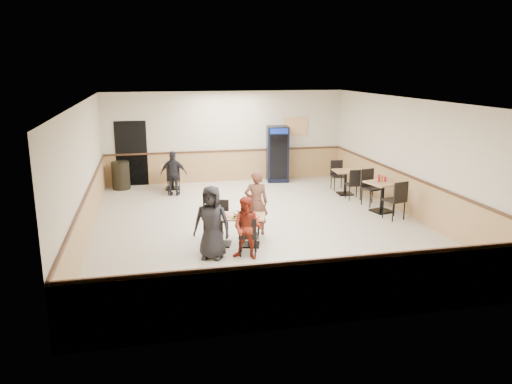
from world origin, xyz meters
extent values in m
plane|color=beige|center=(0.00, 0.00, 0.00)|extent=(10.00, 10.00, 0.00)
plane|color=silver|center=(0.00, 0.00, 3.00)|extent=(10.00, 10.00, 0.00)
plane|color=beige|center=(0.00, 5.00, 1.50)|extent=(8.00, 0.00, 8.00)
plane|color=beige|center=(0.00, -5.00, 1.50)|extent=(8.00, 0.00, 8.00)
plane|color=beige|center=(-4.00, 0.00, 1.50)|extent=(0.00, 10.00, 10.00)
plane|color=beige|center=(4.00, 0.00, 1.50)|extent=(0.00, 10.00, 10.00)
cube|color=tan|center=(0.00, 4.99, 0.50)|extent=(7.98, 0.03, 1.00)
cube|color=tan|center=(3.98, 0.00, 0.50)|extent=(0.03, 9.98, 1.00)
cube|color=#472B19|center=(0.00, 4.97, 1.03)|extent=(7.98, 0.04, 0.06)
cube|color=black|center=(-3.10, 4.98, 1.05)|extent=(1.00, 0.02, 2.10)
cube|color=orange|center=(2.40, 4.96, 1.80)|extent=(0.85, 0.02, 0.60)
cube|color=black|center=(-1.13, -1.22, 0.02)|extent=(0.50, 0.50, 0.04)
cylinder|color=black|center=(-1.13, -1.22, 0.34)|extent=(0.08, 0.08, 0.61)
cube|color=tan|center=(-1.13, -1.22, 0.65)|extent=(0.77, 0.77, 0.04)
cube|color=black|center=(-0.53, -1.39, 0.02)|extent=(0.50, 0.50, 0.04)
cylinder|color=black|center=(-0.53, -1.39, 0.34)|extent=(0.08, 0.08, 0.61)
cube|color=tan|center=(-0.53, -1.39, 0.65)|extent=(0.77, 0.77, 0.04)
imported|color=black|center=(-1.43, -1.93, 0.75)|extent=(0.86, 0.71, 1.50)
imported|color=maroon|center=(-0.74, -2.12, 0.64)|extent=(0.78, 0.72, 1.28)
imported|color=brown|center=(-0.24, -0.69, 0.75)|extent=(0.58, 0.41, 1.50)
imported|color=black|center=(-1.87, 3.36, 0.67)|extent=(0.84, 0.50, 1.35)
cube|color=red|center=(-1.21, -1.31, 0.68)|extent=(0.47, 0.39, 0.02)
cube|color=red|center=(-0.57, -1.52, 0.68)|extent=(0.47, 0.39, 0.02)
cylinder|color=white|center=(-0.96, -1.44, 0.67)|extent=(0.21, 0.21, 0.01)
cube|color=#B78A47|center=(-0.96, -1.44, 0.69)|extent=(0.28, 0.25, 0.02)
cylinder|color=white|center=(-1.25, -1.30, 0.67)|extent=(0.21, 0.21, 0.01)
cube|color=#B78A47|center=(-1.25, -1.30, 0.69)|extent=(0.24, 0.17, 0.02)
cylinder|color=white|center=(-0.79, -1.50, 0.67)|extent=(0.21, 0.21, 0.01)
cube|color=#B78A47|center=(-0.79, -1.50, 0.69)|extent=(0.26, 0.19, 0.02)
cylinder|color=white|center=(-0.47, -1.50, 0.67)|extent=(0.21, 0.21, 0.01)
cube|color=#B78A47|center=(-0.47, -1.50, 0.69)|extent=(0.28, 0.27, 0.02)
cylinder|color=silver|center=(-1.28, -1.09, 0.72)|extent=(0.07, 0.07, 0.09)
cylinder|color=silver|center=(-1.32, -1.40, 0.72)|extent=(0.07, 0.07, 0.09)
cylinder|color=silver|center=(-1.16, -1.48, 0.72)|extent=(0.07, 0.07, 0.09)
cylinder|color=#B5BACA|center=(-0.73, -1.34, 0.73)|extent=(0.07, 0.07, 0.12)
cylinder|color=#B5BACA|center=(-0.78, -1.28, 0.73)|extent=(0.07, 0.07, 0.12)
cylinder|color=#B5BACA|center=(-0.71, -1.41, 0.73)|extent=(0.07, 0.07, 0.12)
ellipsoid|color=silver|center=(-0.82, -1.33, 0.72)|extent=(0.13, 0.13, 0.09)
cube|color=black|center=(3.43, 0.38, 0.02)|extent=(0.59, 0.59, 0.04)
cylinder|color=black|center=(3.43, 0.38, 0.41)|extent=(0.10, 0.10, 0.74)
cube|color=tan|center=(3.43, 0.38, 0.79)|extent=(0.92, 0.92, 0.04)
cube|color=black|center=(3.21, 2.37, 0.02)|extent=(0.47, 0.47, 0.04)
cylinder|color=black|center=(3.21, 2.37, 0.37)|extent=(0.09, 0.09, 0.67)
cube|color=tan|center=(3.21, 2.37, 0.72)|extent=(0.73, 0.73, 0.04)
cylinder|color=#B40C1E|center=(3.33, 0.43, 0.91)|extent=(0.06, 0.06, 0.20)
cylinder|color=#B27317|center=(3.42, 0.43, 0.90)|extent=(0.06, 0.06, 0.17)
cylinder|color=#B40C1E|center=(3.51, 0.43, 0.88)|extent=(0.05, 0.05, 0.14)
cube|color=black|center=(-1.87, 4.20, 0.02)|extent=(0.47, 0.47, 0.04)
cylinder|color=black|center=(-1.87, 4.20, 0.38)|extent=(0.09, 0.09, 0.67)
cube|color=tan|center=(-1.87, 4.20, 0.72)|extent=(0.73, 0.73, 0.04)
cube|color=black|center=(1.67, 4.60, 0.93)|extent=(0.79, 0.78, 1.86)
cube|color=black|center=(1.62, 4.25, 0.88)|extent=(0.56, 0.10, 1.46)
cube|color=navy|center=(1.62, 4.24, 1.74)|extent=(0.58, 0.10, 0.18)
cylinder|color=black|center=(-3.45, 4.55, 0.44)|extent=(0.55, 0.55, 0.87)
camera|label=1|loc=(-2.62, -11.39, 3.76)|focal=35.00mm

